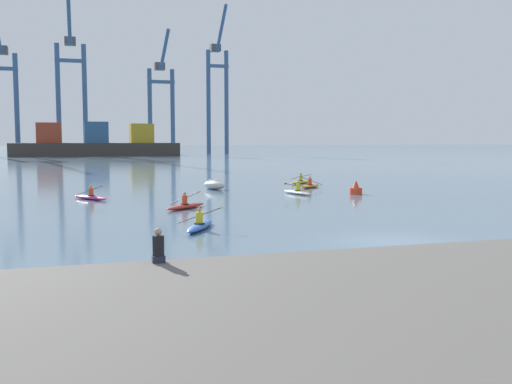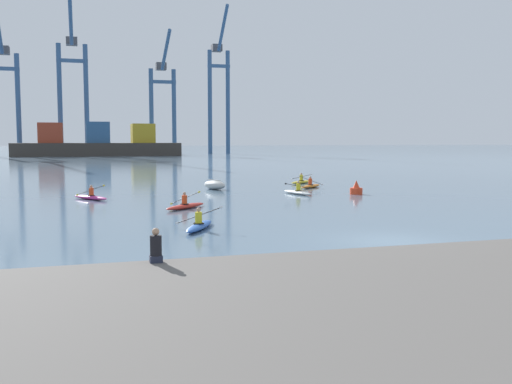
% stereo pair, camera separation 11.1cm
% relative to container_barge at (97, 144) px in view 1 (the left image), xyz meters
% --- Properties ---
extents(ground_plane, '(800.00, 800.00, 0.00)m').
position_rel_container_barge_xyz_m(ground_plane, '(7.23, -128.44, -2.87)').
color(ground_plane, slate).
extents(container_barge, '(39.89, 9.41, 8.35)m').
position_rel_container_barge_xyz_m(container_barge, '(0.00, 0.00, 0.00)').
color(container_barge, '#38332D').
rests_on(container_barge, ground).
extents(gantry_crane_west, '(7.70, 17.72, 38.45)m').
position_rel_container_barge_xyz_m(gantry_crane_west, '(-21.89, 6.56, 14.79)').
color(gantry_crane_west, '#335684').
rests_on(gantry_crane_west, ground).
extents(gantry_crane_west_mid, '(7.70, 21.30, 38.16)m').
position_rel_container_barge_xyz_m(gantry_crane_west_mid, '(-5.62, 7.37, 16.30)').
color(gantry_crane_west_mid, '#335684').
rests_on(gantry_crane_west_mid, ground).
extents(gantry_crane_east_mid, '(7.49, 18.95, 31.83)m').
position_rel_container_barge_xyz_m(gantry_crane_east_mid, '(18.03, 13.75, 13.39)').
color(gantry_crane_east_mid, '#335684').
rests_on(gantry_crane_east_mid, ground).
extents(gantry_crane_east, '(6.46, 14.64, 39.92)m').
position_rel_container_barge_xyz_m(gantry_crane_east, '(34.02, 13.96, 16.33)').
color(gantry_crane_east, '#335684').
rests_on(gantry_crane_east, ground).
extents(capsized_dinghy, '(1.84, 2.81, 0.76)m').
position_rel_container_barge_xyz_m(capsized_dinghy, '(5.97, -103.48, -2.51)').
color(capsized_dinghy, beige).
rests_on(capsized_dinghy, ground).
extents(channel_buoy, '(0.90, 0.90, 1.00)m').
position_rel_container_barge_xyz_m(channel_buoy, '(14.78, -110.43, -2.51)').
color(channel_buoy, red).
rests_on(channel_buoy, ground).
extents(kayak_orange, '(2.85, 2.80, 0.99)m').
position_rel_container_barge_xyz_m(kayak_orange, '(13.77, -104.32, -2.69)').
color(kayak_orange, orange).
rests_on(kayak_orange, ground).
extents(kayak_red, '(2.89, 2.77, 1.08)m').
position_rel_container_barge_xyz_m(kayak_red, '(1.53, -115.56, -2.69)').
color(kayak_red, red).
rests_on(kayak_red, ground).
extents(kayak_blue, '(2.08, 3.30, 1.06)m').
position_rel_container_barge_xyz_m(kayak_blue, '(0.78, -123.27, -2.69)').
color(kayak_blue, '#2856B2').
rests_on(kayak_blue, ground).
extents(kayak_white, '(2.22, 3.45, 0.95)m').
position_rel_container_barge_xyz_m(kayak_white, '(10.74, -109.24, -2.69)').
color(kayak_white, silver).
rests_on(kayak_white, ground).
extents(kayak_yellow, '(3.04, 2.58, 0.95)m').
position_rel_container_barge_xyz_m(kayak_yellow, '(14.80, -99.71, -2.69)').
color(kayak_yellow, yellow).
rests_on(kayak_yellow, ground).
extents(kayak_magenta, '(2.42, 3.14, 0.95)m').
position_rel_container_barge_xyz_m(kayak_magenta, '(-3.53, -108.72, -2.69)').
color(kayak_magenta, '#C13384').
rests_on(kayak_magenta, ground).
extents(seated_onlooker, '(0.32, 0.30, 0.90)m').
position_rel_container_barge_xyz_m(seated_onlooker, '(-2.28, -132.98, -1.75)').
color(seated_onlooker, '#23283D').
rests_on(seated_onlooker, stone_quay).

